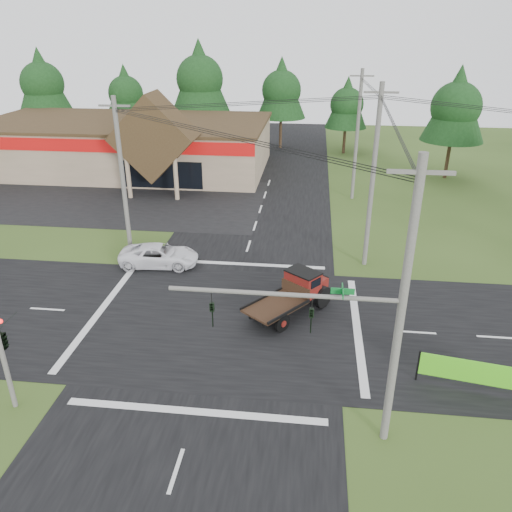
# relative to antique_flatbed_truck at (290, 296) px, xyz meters

# --- Properties ---
(ground) EXTENTS (120.00, 120.00, 0.00)m
(ground) POSITION_rel_antique_flatbed_truck_xyz_m (-3.40, -1.13, -1.13)
(ground) COLOR #32491A
(ground) RESTS_ON ground
(road_ns) EXTENTS (12.00, 120.00, 0.02)m
(road_ns) POSITION_rel_antique_flatbed_truck_xyz_m (-3.40, -1.13, -1.12)
(road_ns) COLOR black
(road_ns) RESTS_ON ground
(road_ew) EXTENTS (120.00, 12.00, 0.02)m
(road_ew) POSITION_rel_antique_flatbed_truck_xyz_m (-3.40, -1.13, -1.12)
(road_ew) COLOR black
(road_ew) RESTS_ON ground
(parking_apron) EXTENTS (28.00, 14.00, 0.02)m
(parking_apron) POSITION_rel_antique_flatbed_truck_xyz_m (-17.40, 17.87, -1.11)
(parking_apron) COLOR black
(parking_apron) RESTS_ON ground
(cvs_building) EXTENTS (30.40, 18.20, 9.19)m
(cvs_building) POSITION_rel_antique_flatbed_truck_xyz_m (-19.10, 28.44, 1.65)
(cvs_building) COLOR gray
(cvs_building) RESTS_ON ground
(traffic_signal_mast) EXTENTS (8.12, 0.24, 7.00)m
(traffic_signal_mast) POSITION_rel_antique_flatbed_truck_xyz_m (2.42, -8.63, 3.30)
(traffic_signal_mast) COLOR #595651
(traffic_signal_mast) RESTS_ON ground
(traffic_signal_corner) EXTENTS (0.53, 2.48, 4.40)m
(traffic_signal_corner) POSITION_rel_antique_flatbed_truck_xyz_m (-10.90, -8.45, 2.40)
(traffic_signal_corner) COLOR #595651
(traffic_signal_corner) RESTS_ON ground
(utility_pole_nr) EXTENTS (2.00, 0.30, 11.00)m
(utility_pole_nr) POSITION_rel_antique_flatbed_truck_xyz_m (4.10, -8.63, 4.51)
(utility_pole_nr) COLOR #595651
(utility_pole_nr) RESTS_ON ground
(utility_pole_nw) EXTENTS (2.00, 0.30, 10.50)m
(utility_pole_nw) POSITION_rel_antique_flatbed_truck_xyz_m (-11.40, 6.87, 4.26)
(utility_pole_nw) COLOR #595651
(utility_pole_nw) RESTS_ON ground
(utility_pole_ne) EXTENTS (2.00, 0.30, 11.50)m
(utility_pole_ne) POSITION_rel_antique_flatbed_truck_xyz_m (4.60, 6.87, 4.76)
(utility_pole_ne) COLOR #595651
(utility_pole_ne) RESTS_ON ground
(utility_pole_n) EXTENTS (2.00, 0.30, 11.20)m
(utility_pole_n) POSITION_rel_antique_flatbed_truck_xyz_m (4.60, 20.87, 4.61)
(utility_pole_n) COLOR #595651
(utility_pole_n) RESTS_ON ground
(tree_row_a) EXTENTS (6.72, 6.72, 12.12)m
(tree_row_a) POSITION_rel_antique_flatbed_truck_xyz_m (-33.40, 38.87, 6.92)
(tree_row_a) COLOR #332316
(tree_row_a) RESTS_ON ground
(tree_row_b) EXTENTS (5.60, 5.60, 10.10)m
(tree_row_b) POSITION_rel_antique_flatbed_truck_xyz_m (-23.40, 40.87, 5.58)
(tree_row_b) COLOR #332316
(tree_row_b) RESTS_ON ground
(tree_row_c) EXTENTS (7.28, 7.28, 13.13)m
(tree_row_c) POSITION_rel_antique_flatbed_truck_xyz_m (-13.40, 39.87, 7.59)
(tree_row_c) COLOR #332316
(tree_row_c) RESTS_ON ground
(tree_row_d) EXTENTS (6.16, 6.16, 11.11)m
(tree_row_d) POSITION_rel_antique_flatbed_truck_xyz_m (-3.40, 40.87, 6.25)
(tree_row_d) COLOR #332316
(tree_row_d) RESTS_ON ground
(tree_row_e) EXTENTS (5.04, 5.04, 9.09)m
(tree_row_e) POSITION_rel_antique_flatbed_truck_xyz_m (4.60, 38.87, 4.90)
(tree_row_e) COLOR #332316
(tree_row_e) RESTS_ON ground
(tree_side_ne) EXTENTS (6.16, 6.16, 11.11)m
(tree_side_ne) POSITION_rel_antique_flatbed_truck_xyz_m (14.60, 28.87, 6.25)
(tree_side_ne) COLOR #332316
(tree_side_ne) RESTS_ON ground
(antique_flatbed_truck) EXTENTS (4.96, 5.51, 2.26)m
(antique_flatbed_truck) POSITION_rel_antique_flatbed_truck_xyz_m (0.00, 0.00, 0.00)
(antique_flatbed_truck) COLOR #5D180D
(antique_flatbed_truck) RESTS_ON ground
(roadside_banner) EXTENTS (4.49, 0.94, 1.55)m
(roadside_banner) POSITION_rel_antique_flatbed_truck_xyz_m (8.11, -5.39, -0.35)
(roadside_banner) COLOR #4EC81A
(roadside_banner) RESTS_ON ground
(white_pickup) EXTENTS (5.25, 2.74, 1.41)m
(white_pickup) POSITION_rel_antique_flatbed_truck_xyz_m (-8.81, 5.14, -0.42)
(white_pickup) COLOR white
(white_pickup) RESTS_ON ground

